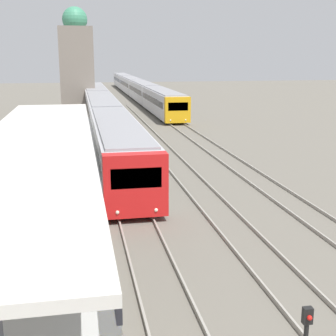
% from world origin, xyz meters
% --- Properties ---
extents(platform_canopy, '(4.00, 24.24, 2.86)m').
position_xyz_m(platform_canopy, '(-3.70, 11.96, 3.77)').
color(platform_canopy, beige).
rests_on(platform_canopy, station_platform).
extents(person_on_platform, '(0.40, 0.40, 1.66)m').
position_xyz_m(person_on_platform, '(-2.10, 12.63, 2.02)').
color(person_on_platform, '#2D2D33').
rests_on(person_on_platform, station_platform).
extents(train_near, '(2.70, 51.69, 3.05)m').
position_xyz_m(train_near, '(0.00, 38.59, 1.69)').
color(train_near, red).
rests_on(train_near, ground_plane).
extents(train_far, '(2.61, 66.06, 2.95)m').
position_xyz_m(train_far, '(7.53, 72.91, 1.64)').
color(train_far, gold).
rests_on(train_far, ground_plane).
extents(distant_domed_building, '(4.00, 4.00, 12.45)m').
position_xyz_m(distant_domed_building, '(-2.15, 53.15, 5.88)').
color(distant_domed_building, slate).
rests_on(distant_domed_building, ground_plane).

